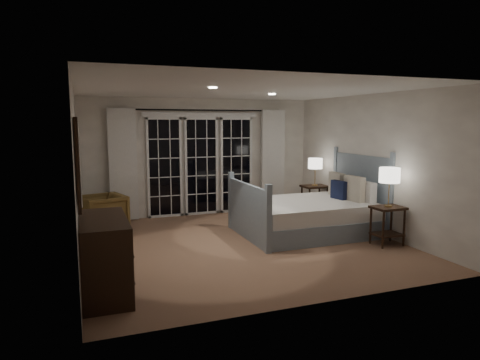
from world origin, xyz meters
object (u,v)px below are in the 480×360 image
object	(u,v)px
lamp_right	(315,164)
armchair	(103,213)
bed	(310,214)
nightstand_left	(387,220)
lamp_left	(390,176)
dresser	(105,256)
nightstand_right	(315,196)

from	to	relation	value
lamp_right	armchair	bearing A→B (deg)	176.54
bed	lamp_right	size ratio (longest dim) A/B	4.09
nightstand_left	lamp_left	world-z (taller)	lamp_left
lamp_left	dresser	distance (m)	4.52
bed	nightstand_left	distance (m)	1.38
lamp_left	dresser	bearing A→B (deg)	-173.93
nightstand_left	dresser	bearing A→B (deg)	-173.93
nightstand_left	lamp_right	xyz separation A→B (m)	(-0.02, 2.30, 0.71)
nightstand_right	lamp_right	xyz separation A→B (m)	(0.00, 0.00, 0.69)
nightstand_left	lamp_right	world-z (taller)	lamp_right
bed	armchair	xyz separation A→B (m)	(-3.51, 1.43, -0.00)
bed	nightstand_right	distance (m)	1.41
armchair	nightstand_left	bearing A→B (deg)	42.79
lamp_left	nightstand_left	bearing A→B (deg)	-165.96
dresser	lamp_left	bearing A→B (deg)	6.07
nightstand_left	dresser	size ratio (longest dim) A/B	0.50
lamp_left	armchair	xyz separation A→B (m)	(-4.31, 2.56, -0.80)
bed	lamp_left	world-z (taller)	bed
nightstand_left	lamp_left	bearing A→B (deg)	14.04
bed	dresser	distance (m)	3.98
nightstand_left	armchair	world-z (taller)	armchair
armchair	dresser	xyz separation A→B (m)	(-0.13, -3.03, 0.11)
nightstand_left	lamp_right	size ratio (longest dim) A/B	1.10
bed	lamp_left	xyz separation A→B (m)	(0.80, -1.12, 0.80)
lamp_right	dresser	size ratio (longest dim) A/B	0.46
lamp_right	dresser	bearing A→B (deg)	-147.93
bed	lamp_left	distance (m)	1.59
lamp_right	nightstand_right	bearing A→B (deg)	-153.43
nightstand_left	lamp_right	bearing A→B (deg)	90.45
bed	dresser	size ratio (longest dim) A/B	1.87
lamp_left	dresser	size ratio (longest dim) A/B	0.50
lamp_left	armchair	distance (m)	5.07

